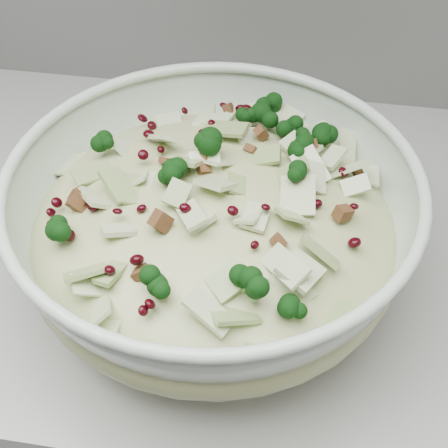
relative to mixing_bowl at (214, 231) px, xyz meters
name	(u,v)px	position (x,y,z in m)	size (l,w,h in m)	color
mixing_bowl	(214,231)	(0.00, 0.00, 0.00)	(0.50, 0.50, 0.16)	silver
salad	(213,213)	(0.00, 0.00, 0.03)	(0.50, 0.50, 0.16)	beige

